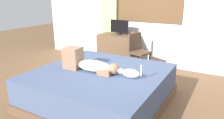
# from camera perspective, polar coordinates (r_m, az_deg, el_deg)

# --- Properties ---
(ground_plane) EXTENTS (16.00, 16.00, 0.00)m
(ground_plane) POSITION_cam_1_polar(r_m,az_deg,el_deg) (3.49, -1.91, -11.22)
(ground_plane) COLOR brown
(back_wall_with_window) EXTENTS (6.40, 0.14, 2.90)m
(back_wall_with_window) POSITION_cam_1_polar(r_m,az_deg,el_deg) (5.13, 11.50, 14.47)
(back_wall_with_window) COLOR silver
(back_wall_with_window) RESTS_ON ground
(bed) EXTENTS (1.97, 1.95, 0.52)m
(bed) POSITION_cam_1_polar(r_m,az_deg,el_deg) (3.38, -3.18, -7.37)
(bed) COLOR brown
(bed) RESTS_ON ground
(person_lying) EXTENTS (0.94, 0.33, 0.34)m
(person_lying) POSITION_cam_1_polar(r_m,az_deg,el_deg) (3.29, -6.42, -1.04)
(person_lying) COLOR silver
(person_lying) RESTS_ON bed
(cat) EXTENTS (0.36, 0.14, 0.21)m
(cat) POSITION_cam_1_polar(r_m,az_deg,el_deg) (3.01, 4.79, -3.69)
(cat) COLOR silver
(cat) RESTS_ON bed
(desk) EXTENTS (0.90, 0.56, 0.74)m
(desk) POSITION_cam_1_polar(r_m,az_deg,el_deg) (5.21, 1.64, 2.77)
(desk) COLOR brown
(desk) RESTS_ON ground
(tv_monitor) EXTENTS (0.48, 0.10, 0.35)m
(tv_monitor) POSITION_cam_1_polar(r_m,az_deg,el_deg) (5.09, 1.99, 8.77)
(tv_monitor) COLOR black
(tv_monitor) RESTS_ON desk
(cup) EXTENTS (0.08, 0.08, 0.09)m
(cup) POSITION_cam_1_polar(r_m,az_deg,el_deg) (4.97, 5.57, 6.89)
(cup) COLOR #B23D38
(cup) RESTS_ON desk
(chair_by_desk) EXTENTS (0.48, 0.48, 0.86)m
(chair_by_desk) POSITION_cam_1_polar(r_m,az_deg,el_deg) (4.65, 6.99, 2.66)
(chair_by_desk) COLOR #4C3828
(chair_by_desk) RESTS_ON ground
(curtain_left) EXTENTS (0.44, 0.06, 2.36)m
(curtain_left) POSITION_cam_1_polar(r_m,az_deg,el_deg) (5.51, -0.77, 12.12)
(curtain_left) COLOR #ADCC75
(curtain_left) RESTS_ON ground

